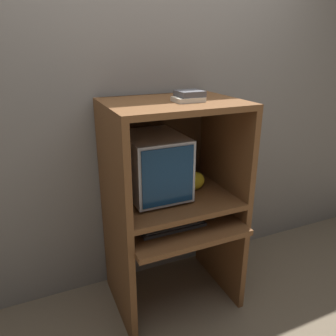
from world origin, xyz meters
name	(u,v)px	position (x,y,z in m)	size (l,w,h in m)	color
ground_plane	(192,325)	(0.00, 0.00, 0.00)	(12.00, 12.00, 0.00)	#756651
wall_back	(151,113)	(0.00, 0.70, 1.30)	(6.00, 0.06, 2.60)	gray
desk_base	(175,249)	(0.00, 0.28, 0.43)	(0.83, 0.71, 0.68)	brown
desk_monitor_shelf	(173,200)	(0.00, 0.32, 0.79)	(0.83, 0.64, 0.14)	brown
hutch_upper	(171,135)	(0.00, 0.35, 1.22)	(0.83, 0.64, 0.62)	brown
crt_monitor	(154,165)	(-0.11, 0.37, 1.03)	(0.36, 0.47, 0.41)	#B2B2B7
keyboard	(171,225)	(-0.08, 0.17, 0.69)	(0.42, 0.16, 0.03)	#2D2D30
mouse	(212,216)	(0.21, 0.16, 0.69)	(0.07, 0.05, 0.03)	black
snack_bag	(194,181)	(0.17, 0.35, 0.88)	(0.15, 0.12, 0.13)	gold
book_stack	(189,96)	(0.08, 0.26, 1.47)	(0.17, 0.14, 0.06)	beige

